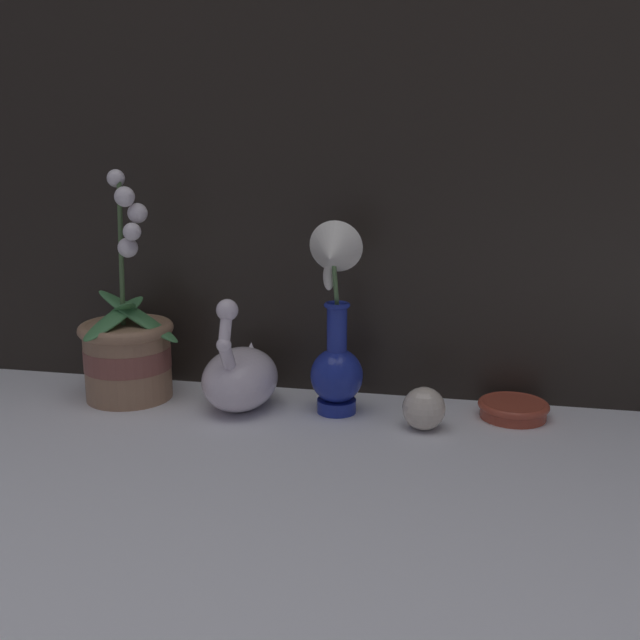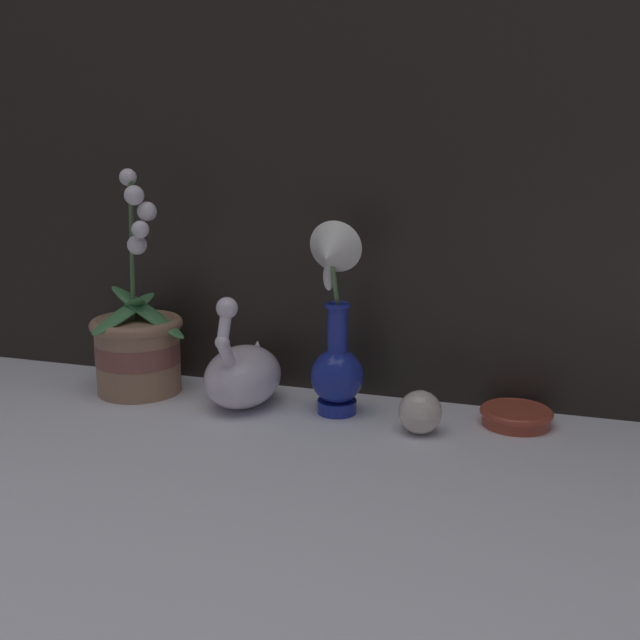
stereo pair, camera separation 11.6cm
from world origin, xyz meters
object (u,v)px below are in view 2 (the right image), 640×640
Objects in this scene: orchid_potted_plant at (138,344)px; blue_vase at (335,337)px; glass_sphere at (420,412)px; swan_figurine at (244,373)px; amber_dish at (516,415)px.

blue_vase is at bearing -1.54° from orchid_potted_plant.
glass_sphere is (0.14, -0.03, -0.10)m from blue_vase.
orchid_potted_plant reaches higher than swan_figurine.
amber_dish is at bearing 5.60° from swan_figurine.
blue_vase is (0.16, -0.00, 0.07)m from swan_figurine.
blue_vase is at bearing -171.13° from amber_dish.
blue_vase reaches higher than amber_dish.
glass_sphere is at bearing -6.65° from swan_figurine.
orchid_potted_plant is 0.64m from amber_dish.
blue_vase is 0.30m from amber_dish.
amber_dish is at bearing 8.87° from blue_vase.
glass_sphere is (0.50, -0.04, -0.05)m from orchid_potted_plant.
blue_vase is at bearing 166.55° from glass_sphere.
orchid_potted_plant is 1.97× the size of swan_figurine.
amber_dish is (0.63, 0.03, -0.07)m from orchid_potted_plant.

